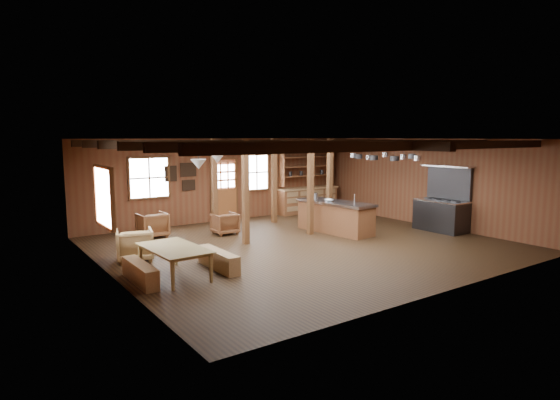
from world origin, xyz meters
The scene contains 22 objects.
room centered at (0.00, 0.00, 1.40)m, with size 10.04×9.04×2.84m.
ceiling_joists centered at (0.00, 0.18, 2.68)m, with size 9.80×8.82×0.18m.
timber_posts centered at (0.52, 2.08, 1.40)m, with size 3.95×2.35×2.80m.
back_door centered at (0.00, 4.45, 0.88)m, with size 1.02×0.08×2.15m.
window_back_left centered at (-2.60, 4.46, 1.60)m, with size 1.32×0.06×1.32m.
window_back_right centered at (1.30, 4.46, 1.60)m, with size 1.02×0.06×1.32m.
window_left centered at (-4.96, 0.50, 1.60)m, with size 0.14×1.24×1.32m.
notice_boards centered at (-1.50, 4.46, 1.64)m, with size 1.08×0.03×0.90m.
back_counter centered at (3.40, 4.20, 0.60)m, with size 2.55×0.60×2.45m.
pendant_lamps centered at (-2.25, 1.00, 2.25)m, with size 1.86×2.36×0.66m.
pot_rack centered at (3.30, 0.40, 2.27)m, with size 0.44×3.00×0.43m.
kitchen_island centered at (1.80, 0.80, 0.48)m, with size 1.17×2.59×1.20m.
step_stool centered at (2.06, 1.10, 0.22)m, with size 0.49×0.35×0.43m, color olive.
commercial_range centered at (4.65, -0.89, 0.64)m, with size 0.83×1.62×2.00m.
dining_table centered at (-3.90, -0.74, 0.31)m, with size 1.77×0.99×0.62m, color olive.
bench_wall centered at (-4.65, -0.74, 0.20)m, with size 0.27×1.46×0.40m, color olive.
bench_aisle centered at (-2.93, -0.74, 0.20)m, with size 0.28×1.48×0.41m, color olive.
armchair_a centered at (-2.98, 3.24, 0.36)m, with size 0.76×0.78×0.71m, color brown.
armchair_b centered at (-1.07, 2.44, 0.32)m, with size 0.67×0.69×0.63m, color brown.
armchair_c centered at (-4.20, 1.00, 0.37)m, with size 0.80×0.82×0.75m, color olive.
counter_pot centered at (1.68, 1.71, 1.02)m, with size 0.28×0.28×0.17m, color silver.
bowl centered at (1.60, 0.88, 0.97)m, with size 0.28×0.28×0.07m, color silver.
Camera 1 is at (-7.47, -9.64, 2.86)m, focal length 30.00 mm.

